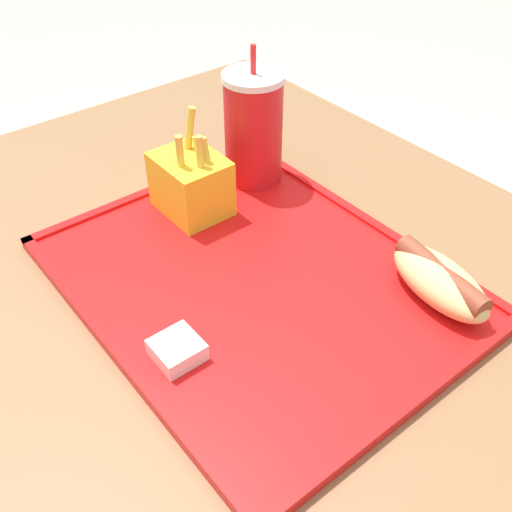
{
  "coord_description": "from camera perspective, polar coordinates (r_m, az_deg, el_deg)",
  "views": [
    {
      "loc": [
        0.35,
        -0.27,
        1.17
      ],
      "look_at": [
        -0.03,
        0.04,
        0.77
      ],
      "focal_mm": 42.0,
      "sensor_mm": 36.0,
      "label": 1
    }
  ],
  "objects": [
    {
      "name": "dining_table",
      "position": [
        0.92,
        -0.65,
        -21.36
      ],
      "size": [
        1.07,
        0.82,
        0.73
      ],
      "color": "brown",
      "rests_on": "ground_plane"
    },
    {
      "name": "food_tray",
      "position": [
        0.66,
        0.0,
        -2.31
      ],
      "size": [
        0.44,
        0.35,
        0.01
      ],
      "color": "red",
      "rests_on": "dining_table"
    },
    {
      "name": "soda_cup",
      "position": [
        0.78,
        -0.25,
        12.11
      ],
      "size": [
        0.08,
        0.08,
        0.18
      ],
      "color": "red",
      "rests_on": "food_tray"
    },
    {
      "name": "hot_dog_far",
      "position": [
        0.64,
        17.11,
        -2.24
      ],
      "size": [
        0.13,
        0.08,
        0.04
      ],
      "color": "#DBB270",
      "rests_on": "food_tray"
    },
    {
      "name": "fries_carton",
      "position": [
        0.73,
        -6.18,
        6.95
      ],
      "size": [
        0.09,
        0.07,
        0.12
      ],
      "color": "gold",
      "rests_on": "food_tray"
    },
    {
      "name": "sauce_cup_mayo",
      "position": [
        0.57,
        -7.52,
        -8.79
      ],
      "size": [
        0.04,
        0.04,
        0.02
      ],
      "color": "silver",
      "rests_on": "food_tray"
    }
  ]
}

